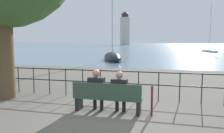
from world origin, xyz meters
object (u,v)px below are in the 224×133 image
object	(u,v)px
seated_person_left	(97,88)
harbor_lighthouse	(125,30)
seated_person_right	(120,90)
closed_umbrella	(152,99)
park_bench	(107,98)
sailboat_2	(209,51)
sailboat_1	(112,58)

from	to	relation	value
seated_person_left	harbor_lighthouse	size ratio (longest dim) A/B	0.06
seated_person_right	closed_umbrella	bearing A→B (deg)	-4.34
park_bench	sailboat_2	bearing A→B (deg)	76.63
sailboat_2	harbor_lighthouse	size ratio (longest dim) A/B	0.47
seated_person_right	seated_person_left	bearing A→B (deg)	-179.87
sailboat_2	harbor_lighthouse	world-z (taller)	harbor_lighthouse
sailboat_2	harbor_lighthouse	bearing A→B (deg)	100.34
sailboat_2	harbor_lighthouse	distance (m)	100.71
park_bench	sailboat_2	size ratio (longest dim) A/B	0.20
seated_person_right	park_bench	bearing A→B (deg)	-167.54
sailboat_1	sailboat_2	xyz separation A→B (m)	(14.47, 24.66, -0.04)
harbor_lighthouse	seated_person_left	bearing A→B (deg)	-79.53
sailboat_1	sailboat_2	bearing A→B (deg)	36.67
seated_person_left	harbor_lighthouse	xyz separation A→B (m)	(-25.17, 136.20, 9.41)
sailboat_2	harbor_lighthouse	xyz separation A→B (m)	(-35.64, 93.68, 9.84)
park_bench	sailboat_2	world-z (taller)	sailboat_2
seated_person_right	harbor_lighthouse	world-z (taller)	harbor_lighthouse
sailboat_2	sailboat_1	bearing A→B (deg)	-130.89
seated_person_right	sailboat_2	distance (m)	43.63
seated_person_right	sailboat_2	size ratio (longest dim) A/B	0.12
closed_umbrella	sailboat_1	world-z (taller)	sailboat_1
park_bench	seated_person_left	size ratio (longest dim) A/B	1.61
park_bench	closed_umbrella	world-z (taller)	closed_umbrella
park_bench	harbor_lighthouse	xyz separation A→B (m)	(-25.52, 136.27, 9.67)
park_bench	seated_person_right	distance (m)	0.43
harbor_lighthouse	park_bench	bearing A→B (deg)	-79.39
seated_person_right	sailboat_1	world-z (taller)	sailboat_1
closed_umbrella	harbor_lighthouse	distance (m)	139.21
park_bench	harbor_lighthouse	world-z (taller)	harbor_lighthouse
seated_person_left	sailboat_2	world-z (taller)	sailboat_2
sailboat_1	seated_person_right	bearing A→B (deg)	-98.18
seated_person_left	seated_person_right	world-z (taller)	seated_person_left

